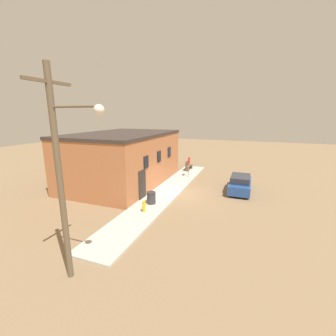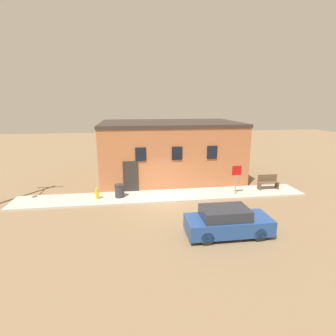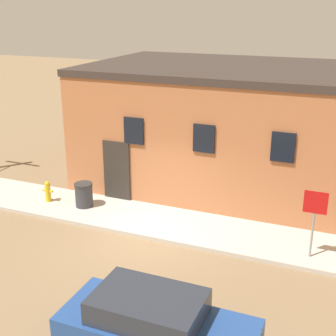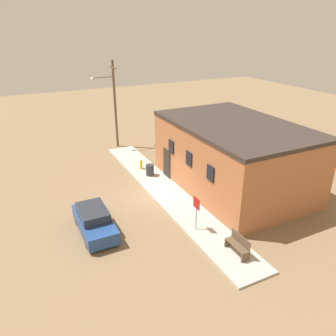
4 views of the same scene
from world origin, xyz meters
The scene contains 9 objects.
ground_plane centered at (0.00, 0.00, 0.00)m, with size 80.00×80.00×0.00m, color #846B4C.
sidewalk centered at (0.00, 1.12, 0.06)m, with size 18.67×2.24×0.12m.
brick_building centered at (1.09, 5.62, 2.26)m, with size 10.57×6.89×4.52m.
fire_hydrant centered at (-4.15, 1.04, 0.49)m, with size 0.40×0.19×0.74m.
stop_sign centered at (4.72, 0.62, 1.45)m, with size 0.62×0.06×1.92m.
bench centered at (7.40, 1.40, 0.59)m, with size 1.40×0.44×0.99m.
trash_bin centered at (-2.77, 1.17, 0.53)m, with size 0.62×0.62×0.82m.
utility_pole centered at (-10.19, 0.98, 4.21)m, with size 1.80×2.10×7.65m.
parked_car centered at (2.31, -4.32, 0.65)m, with size 3.88×1.61×1.35m.
Camera 1 is at (-15.84, -4.97, 6.03)m, focal length 24.00 mm.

